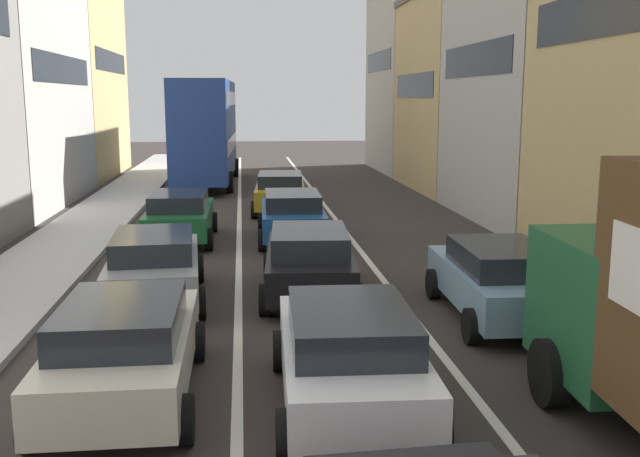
{
  "coord_description": "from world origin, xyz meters",
  "views": [
    {
      "loc": [
        -1.57,
        -2.52,
        4.24
      ],
      "look_at": [
        0.0,
        12.0,
        1.6
      ],
      "focal_mm": 40.57,
      "sensor_mm": 36.0,
      "label": 1
    }
  ],
  "objects_px": {
    "sedan_centre_lane_fifth": "(280,191)",
    "sedan_right_lane_behind_truck": "(499,279)",
    "wagon_left_lane_second": "(124,347)",
    "hatchback_centre_lane_third": "(309,260)",
    "sedan_left_lane_third": "(154,265)",
    "bus_mid_queue_primary": "(206,127)",
    "coupe_centre_lane_fourth": "(292,215)",
    "sedan_centre_lane_second": "(349,354)",
    "sedan_left_lane_fourth": "(180,215)"
  },
  "relations": [
    {
      "from": "sedan_left_lane_third",
      "to": "sedan_left_lane_fourth",
      "type": "relative_size",
      "value": 1.02
    },
    {
      "from": "bus_mid_queue_primary",
      "to": "sedan_centre_lane_second",
      "type": "bearing_deg",
      "value": -171.55
    },
    {
      "from": "sedan_centre_lane_second",
      "to": "coupe_centre_lane_fourth",
      "type": "bearing_deg",
      "value": 1.65
    },
    {
      "from": "sedan_left_lane_third",
      "to": "sedan_right_lane_behind_truck",
      "type": "relative_size",
      "value": 1.01
    },
    {
      "from": "bus_mid_queue_primary",
      "to": "coupe_centre_lane_fourth",
      "type": "bearing_deg",
      "value": -165.99
    },
    {
      "from": "sedan_centre_lane_fifth",
      "to": "bus_mid_queue_primary",
      "type": "height_order",
      "value": "bus_mid_queue_primary"
    },
    {
      "from": "coupe_centre_lane_fourth",
      "to": "hatchback_centre_lane_third",
      "type": "bearing_deg",
      "value": -179.3
    },
    {
      "from": "sedan_centre_lane_fifth",
      "to": "sedan_right_lane_behind_truck",
      "type": "relative_size",
      "value": 1.01
    },
    {
      "from": "wagon_left_lane_second",
      "to": "coupe_centre_lane_fourth",
      "type": "bearing_deg",
      "value": -15.66
    },
    {
      "from": "wagon_left_lane_second",
      "to": "bus_mid_queue_primary",
      "type": "xyz_separation_m",
      "value": [
        -0.02,
        26.03,
        2.03
      ]
    },
    {
      "from": "sedan_centre_lane_second",
      "to": "sedan_left_lane_third",
      "type": "xyz_separation_m",
      "value": [
        -3.28,
        5.74,
        0.0
      ]
    },
    {
      "from": "wagon_left_lane_second",
      "to": "sedan_right_lane_behind_truck",
      "type": "xyz_separation_m",
      "value": [
        6.59,
        3.2,
        0.0
      ]
    },
    {
      "from": "wagon_left_lane_second",
      "to": "sedan_right_lane_behind_truck",
      "type": "relative_size",
      "value": 0.99
    },
    {
      "from": "coupe_centre_lane_fourth",
      "to": "sedan_right_lane_behind_truck",
      "type": "bearing_deg",
      "value": -155.88
    },
    {
      "from": "hatchback_centre_lane_third",
      "to": "sedan_left_lane_fourth",
      "type": "relative_size",
      "value": 1.02
    },
    {
      "from": "coupe_centre_lane_fourth",
      "to": "sedan_left_lane_fourth",
      "type": "xyz_separation_m",
      "value": [
        -3.34,
        0.31,
        0.0
      ]
    },
    {
      "from": "sedan_left_lane_third",
      "to": "coupe_centre_lane_fourth",
      "type": "distance_m",
      "value": 7.07
    },
    {
      "from": "sedan_centre_lane_second",
      "to": "sedan_right_lane_behind_truck",
      "type": "distance_m",
      "value": 5.16
    },
    {
      "from": "hatchback_centre_lane_third",
      "to": "sedan_right_lane_behind_truck",
      "type": "height_order",
      "value": "same"
    },
    {
      "from": "wagon_left_lane_second",
      "to": "coupe_centre_lane_fourth",
      "type": "xyz_separation_m",
      "value": [
        3.16,
        11.37,
        0.0
      ]
    },
    {
      "from": "sedan_centre_lane_fifth",
      "to": "sedan_centre_lane_second",
      "type": "bearing_deg",
      "value": -176.6
    },
    {
      "from": "sedan_centre_lane_fifth",
      "to": "wagon_left_lane_second",
      "type": "bearing_deg",
      "value": 173.06
    },
    {
      "from": "coupe_centre_lane_fourth",
      "to": "wagon_left_lane_second",
      "type": "bearing_deg",
      "value": 165.78
    },
    {
      "from": "sedan_centre_lane_second",
      "to": "sedan_centre_lane_fifth",
      "type": "height_order",
      "value": "same"
    },
    {
      "from": "wagon_left_lane_second",
      "to": "sedan_right_lane_behind_truck",
      "type": "height_order",
      "value": "same"
    },
    {
      "from": "sedan_left_lane_fourth",
      "to": "bus_mid_queue_primary",
      "type": "relative_size",
      "value": 0.41
    },
    {
      "from": "sedan_right_lane_behind_truck",
      "to": "wagon_left_lane_second",
      "type": "bearing_deg",
      "value": 117.79
    },
    {
      "from": "coupe_centre_lane_fourth",
      "to": "bus_mid_queue_primary",
      "type": "distance_m",
      "value": 15.14
    },
    {
      "from": "sedan_centre_lane_fifth",
      "to": "bus_mid_queue_primary",
      "type": "xyz_separation_m",
      "value": [
        -3.12,
        9.04,
        2.03
      ]
    },
    {
      "from": "sedan_centre_lane_second",
      "to": "coupe_centre_lane_fourth",
      "type": "height_order",
      "value": "same"
    },
    {
      "from": "wagon_left_lane_second",
      "to": "coupe_centre_lane_fourth",
      "type": "relative_size",
      "value": 0.99
    },
    {
      "from": "wagon_left_lane_second",
      "to": "sedan_left_lane_third",
      "type": "bearing_deg",
      "value": 1.85
    },
    {
      "from": "sedan_right_lane_behind_truck",
      "to": "hatchback_centre_lane_third",
      "type": "bearing_deg",
      "value": 61.71
    },
    {
      "from": "sedan_centre_lane_second",
      "to": "sedan_right_lane_behind_truck",
      "type": "bearing_deg",
      "value": -40.66
    },
    {
      "from": "sedan_left_lane_third",
      "to": "bus_mid_queue_primary",
      "type": "xyz_separation_m",
      "value": [
        0.15,
        20.89,
        2.03
      ]
    },
    {
      "from": "sedan_centre_lane_fifth",
      "to": "sedan_left_lane_fourth",
      "type": "bearing_deg",
      "value": 151.71
    },
    {
      "from": "sedan_left_lane_third",
      "to": "bus_mid_queue_primary",
      "type": "distance_m",
      "value": 20.99
    },
    {
      "from": "sedan_right_lane_behind_truck",
      "to": "bus_mid_queue_primary",
      "type": "height_order",
      "value": "bus_mid_queue_primary"
    },
    {
      "from": "wagon_left_lane_second",
      "to": "sedan_left_lane_third",
      "type": "relative_size",
      "value": 0.98
    },
    {
      "from": "hatchback_centre_lane_third",
      "to": "bus_mid_queue_primary",
      "type": "xyz_separation_m",
      "value": [
        -3.12,
        20.79,
        2.03
      ]
    },
    {
      "from": "sedan_centre_lane_second",
      "to": "sedan_right_lane_behind_truck",
      "type": "xyz_separation_m",
      "value": [
        3.49,
        3.8,
        0.0
      ]
    },
    {
      "from": "sedan_centre_lane_second",
      "to": "sedan_left_lane_third",
      "type": "distance_m",
      "value": 6.61
    },
    {
      "from": "hatchback_centre_lane_third",
      "to": "sedan_left_lane_third",
      "type": "distance_m",
      "value": 3.27
    },
    {
      "from": "sedan_left_lane_fourth",
      "to": "coupe_centre_lane_fourth",
      "type": "bearing_deg",
      "value": -94.76
    },
    {
      "from": "sedan_right_lane_behind_truck",
      "to": "coupe_centre_lane_fourth",
      "type": "bearing_deg",
      "value": 24.69
    },
    {
      "from": "hatchback_centre_lane_third",
      "to": "sedan_centre_lane_fifth",
      "type": "bearing_deg",
      "value": 3.64
    },
    {
      "from": "coupe_centre_lane_fourth",
      "to": "sedan_left_lane_fourth",
      "type": "bearing_deg",
      "value": 86.04
    },
    {
      "from": "sedan_centre_lane_second",
      "to": "sedan_centre_lane_fifth",
      "type": "bearing_deg",
      "value": 1.93
    },
    {
      "from": "sedan_right_lane_behind_truck",
      "to": "bus_mid_queue_primary",
      "type": "distance_m",
      "value": 23.85
    },
    {
      "from": "sedan_left_lane_third",
      "to": "coupe_centre_lane_fourth",
      "type": "relative_size",
      "value": 1.02
    }
  ]
}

